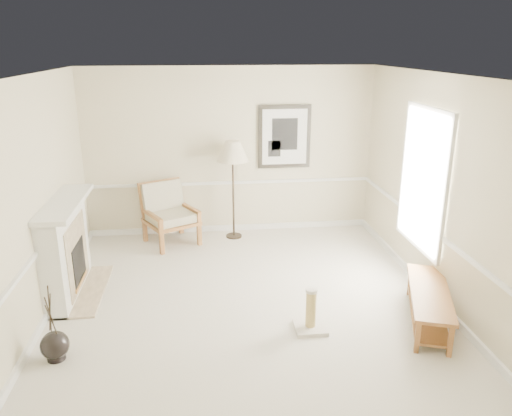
# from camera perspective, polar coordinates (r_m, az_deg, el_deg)

# --- Properties ---
(ground) EXTENTS (5.50, 5.50, 0.00)m
(ground) POSITION_cam_1_polar(r_m,az_deg,el_deg) (6.65, -1.15, -10.86)
(ground) COLOR silver
(ground) RESTS_ON ground
(room) EXTENTS (5.04, 5.54, 2.92)m
(room) POSITION_cam_1_polar(r_m,az_deg,el_deg) (6.06, -0.03, 5.18)
(room) COLOR beige
(room) RESTS_ON ground
(fireplace) EXTENTS (0.64, 1.64, 1.31)m
(fireplace) POSITION_cam_1_polar(r_m,az_deg,el_deg) (7.12, -20.85, -4.38)
(fireplace) COLOR white
(fireplace) RESTS_ON ground
(floor_vase) EXTENTS (0.30, 0.30, 0.89)m
(floor_vase) POSITION_cam_1_polar(r_m,az_deg,el_deg) (5.94, -22.00, -14.41)
(floor_vase) COLOR black
(floor_vase) RESTS_ON ground
(armchair) EXTENTS (1.07, 1.09, 1.03)m
(armchair) POSITION_cam_1_polar(r_m,az_deg,el_deg) (8.57, -10.05, -0.28)
(armchair) COLOR brown
(armchair) RESTS_ON ground
(floor_lamp) EXTENTS (0.70, 0.70, 1.70)m
(floor_lamp) POSITION_cam_1_polar(r_m,az_deg,el_deg) (8.39, -2.68, 6.19)
(floor_lamp) COLOR black
(floor_lamp) RESTS_ON ground
(bench) EXTENTS (0.93, 1.56, 0.43)m
(bench) POSITION_cam_1_polar(r_m,az_deg,el_deg) (6.46, 19.15, -10.03)
(bench) COLOR brown
(bench) RESTS_ON ground
(scratching_post) EXTENTS (0.38, 0.38, 0.53)m
(scratching_post) POSITION_cam_1_polar(r_m,az_deg,el_deg) (6.07, 6.25, -12.24)
(scratching_post) COLOR silver
(scratching_post) RESTS_ON ground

